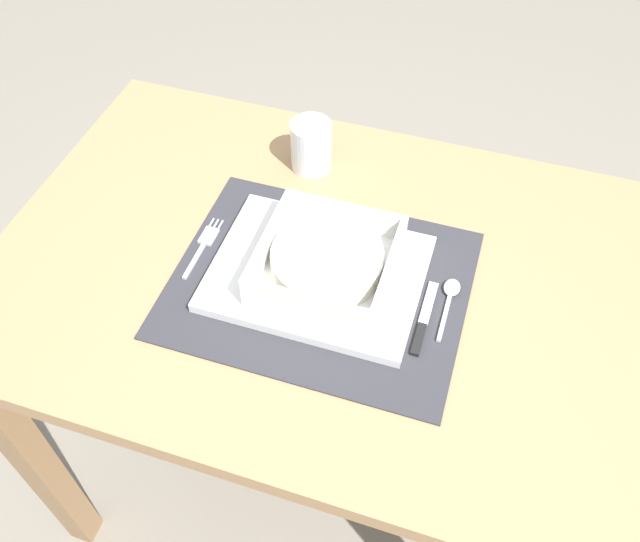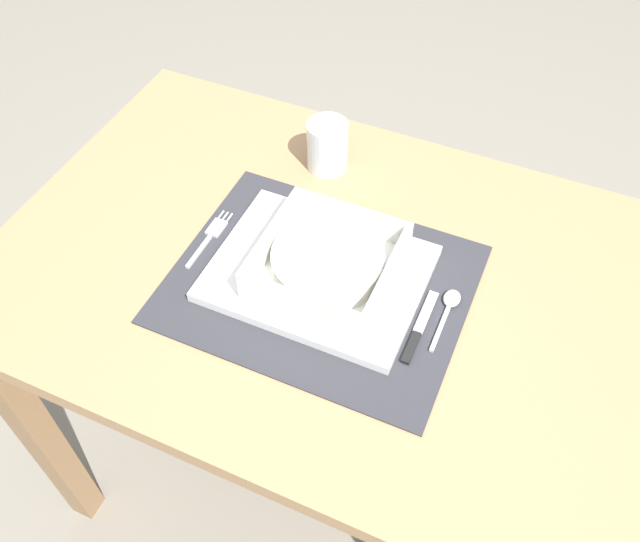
# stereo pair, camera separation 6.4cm
# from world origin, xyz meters

# --- Properties ---
(ground_plane) EXTENTS (6.00, 6.00, 0.00)m
(ground_plane) POSITION_xyz_m (0.00, 0.00, 0.00)
(ground_plane) COLOR gray
(dining_table) EXTENTS (1.00, 0.68, 0.74)m
(dining_table) POSITION_xyz_m (0.00, 0.00, 0.63)
(dining_table) COLOR #A37A51
(dining_table) RESTS_ON ground
(placemat) EXTENTS (0.43, 0.34, 0.00)m
(placemat) POSITION_xyz_m (0.01, -0.03, 0.74)
(placemat) COLOR #2D2D33
(placemat) RESTS_ON dining_table
(serving_plate) EXTENTS (0.31, 0.23, 0.02)m
(serving_plate) POSITION_xyz_m (0.00, -0.02, 0.75)
(serving_plate) COLOR white
(serving_plate) RESTS_ON placemat
(porridge_bowl) EXTENTS (0.19, 0.19, 0.05)m
(porridge_bowl) POSITION_xyz_m (0.01, -0.02, 0.78)
(porridge_bowl) COLOR white
(porridge_bowl) RESTS_ON serving_plate
(fork) EXTENTS (0.02, 0.13, 0.00)m
(fork) POSITION_xyz_m (-0.19, -0.02, 0.74)
(fork) COLOR silver
(fork) RESTS_ON placemat
(spoon) EXTENTS (0.02, 0.11, 0.01)m
(spoon) POSITION_xyz_m (0.19, 0.00, 0.74)
(spoon) COLOR silver
(spoon) RESTS_ON placemat
(butter_knife) EXTENTS (0.01, 0.13, 0.01)m
(butter_knife) POSITION_xyz_m (0.17, -0.06, 0.74)
(butter_knife) COLOR black
(butter_knife) RESTS_ON placemat
(drinking_glass) EXTENTS (0.07, 0.07, 0.09)m
(drinking_glass) POSITION_xyz_m (-0.09, 0.21, 0.78)
(drinking_glass) COLOR white
(drinking_glass) RESTS_ON dining_table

